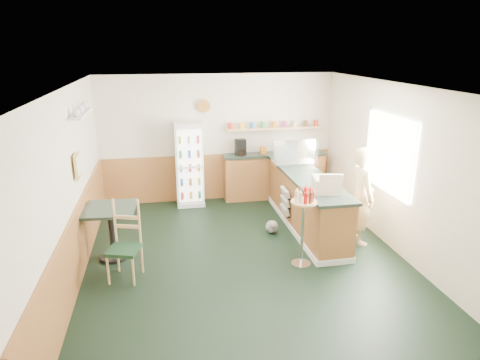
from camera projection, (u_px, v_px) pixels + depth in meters
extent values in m
plane|color=black|center=(246.00, 261.00, 6.76)|extent=(6.00, 6.00, 0.00)
cube|color=beige|center=(218.00, 138.00, 9.17)|extent=(5.00, 0.02, 2.70)
cube|color=beige|center=(68.00, 190.00, 5.91)|extent=(0.02, 6.00, 2.70)
cube|color=beige|center=(400.00, 171.00, 6.79)|extent=(0.02, 6.00, 2.70)
cube|color=white|center=(246.00, 86.00, 5.94)|extent=(5.00, 6.00, 0.02)
cube|color=#AA6C37|center=(219.00, 176.00, 9.39)|extent=(4.98, 0.05, 1.00)
cube|color=#AA6C37|center=(78.00, 245.00, 6.17)|extent=(0.05, 5.98, 1.00)
cube|color=white|center=(389.00, 154.00, 7.01)|extent=(0.06, 1.45, 1.25)
cube|color=gold|center=(77.00, 166.00, 6.32)|extent=(0.03, 0.32, 0.38)
cube|color=white|center=(81.00, 113.00, 6.59)|extent=(0.18, 1.20, 0.03)
cylinder|color=#A26A28|center=(204.00, 106.00, 8.84)|extent=(0.26, 0.04, 0.26)
cube|color=#AA6C37|center=(306.00, 203.00, 7.86)|extent=(0.60, 2.95, 0.95)
cube|color=white|center=(305.00, 225.00, 7.99)|extent=(0.64, 2.97, 0.10)
cube|color=#253229|center=(307.00, 177.00, 7.71)|extent=(0.68, 3.01, 0.05)
cube|color=#AA6C37|center=(274.00, 177.00, 9.45)|extent=(2.20, 0.38, 0.95)
cube|color=#253229|center=(274.00, 154.00, 9.29)|extent=(2.24, 0.42, 0.05)
cube|color=tan|center=(274.00, 128.00, 9.20)|extent=(2.10, 0.22, 0.04)
cube|color=black|center=(240.00, 147.00, 9.10)|extent=(0.22, 0.18, 0.34)
cylinder|color=#B2664C|center=(230.00, 126.00, 9.01)|extent=(0.10, 0.10, 0.12)
cylinder|color=#B2664C|center=(242.00, 125.00, 9.05)|extent=(0.10, 0.10, 0.12)
cylinder|color=#B2664C|center=(252.00, 125.00, 9.09)|extent=(0.10, 0.10, 0.12)
cylinder|color=#B2664C|center=(263.00, 125.00, 9.13)|extent=(0.10, 0.10, 0.12)
cylinder|color=#B2664C|center=(274.00, 124.00, 9.18)|extent=(0.10, 0.10, 0.12)
cylinder|color=#B2664C|center=(285.00, 124.00, 9.22)|extent=(0.10, 0.10, 0.12)
cylinder|color=#B2664C|center=(295.00, 124.00, 9.26)|extent=(0.10, 0.10, 0.12)
cylinder|color=#B2664C|center=(306.00, 123.00, 9.30)|extent=(0.10, 0.10, 0.12)
cylinder|color=#B2664C|center=(316.00, 123.00, 9.34)|extent=(0.10, 0.10, 0.12)
cube|color=white|center=(189.00, 164.00, 8.98)|extent=(0.57, 0.41, 1.74)
cube|color=white|center=(190.00, 166.00, 8.76)|extent=(0.48, 0.02, 1.54)
cube|color=silver|center=(190.00, 167.00, 8.70)|extent=(0.52, 0.02, 1.59)
cube|color=silver|center=(294.00, 163.00, 8.44)|extent=(0.84, 0.44, 0.06)
cube|color=silver|center=(294.00, 151.00, 8.36)|extent=(0.82, 0.42, 0.42)
cube|color=beige|center=(326.00, 185.00, 6.83)|extent=(0.48, 0.50, 0.24)
imported|color=tan|center=(362.00, 196.00, 7.17)|extent=(0.41, 0.56, 1.67)
cylinder|color=silver|center=(301.00, 264.00, 6.65)|extent=(0.30, 0.30, 0.02)
cylinder|color=silver|center=(302.00, 233.00, 6.50)|extent=(0.04, 0.04, 1.02)
cylinder|color=tan|center=(304.00, 202.00, 6.34)|extent=(0.39, 0.39, 0.03)
cylinder|color=red|center=(310.00, 194.00, 6.37)|extent=(0.05, 0.05, 0.17)
cylinder|color=red|center=(306.00, 193.00, 6.42)|extent=(0.05, 0.05, 0.17)
cylinder|color=red|center=(300.00, 193.00, 6.42)|extent=(0.05, 0.05, 0.17)
cylinder|color=red|center=(297.00, 194.00, 6.36)|extent=(0.05, 0.05, 0.17)
cylinder|color=red|center=(297.00, 196.00, 6.29)|extent=(0.05, 0.05, 0.17)
cylinder|color=red|center=(300.00, 198.00, 6.22)|extent=(0.05, 0.05, 0.17)
cylinder|color=red|center=(306.00, 198.00, 6.20)|extent=(0.05, 0.05, 0.17)
cylinder|color=red|center=(311.00, 198.00, 6.23)|extent=(0.05, 0.05, 0.17)
cylinder|color=red|center=(312.00, 196.00, 6.30)|extent=(0.05, 0.05, 0.17)
cube|color=black|center=(286.00, 213.00, 8.00)|extent=(0.05, 0.42, 0.03)
cube|color=silver|center=(285.00, 210.00, 7.98)|extent=(0.09, 0.39, 0.15)
cube|color=black|center=(286.00, 205.00, 7.95)|extent=(0.05, 0.42, 0.03)
cube|color=silver|center=(285.00, 201.00, 7.92)|extent=(0.09, 0.39, 0.15)
cube|color=black|center=(286.00, 196.00, 7.90)|extent=(0.05, 0.42, 0.03)
cube|color=silver|center=(285.00, 192.00, 7.87)|extent=(0.09, 0.39, 0.15)
cylinder|color=black|center=(114.00, 257.00, 6.84)|extent=(0.45, 0.45, 0.04)
cylinder|color=black|center=(112.00, 234.00, 6.72)|extent=(0.09, 0.09, 0.78)
cube|color=#253229|center=(110.00, 209.00, 6.60)|extent=(0.85, 0.85, 0.04)
cube|color=#15301C|center=(124.00, 250.00, 6.11)|extent=(0.54, 0.54, 0.05)
cylinder|color=tan|center=(111.00, 272.00, 5.98)|extent=(0.04, 0.04, 0.45)
cylinder|color=tan|center=(138.00, 270.00, 6.05)|extent=(0.04, 0.04, 0.45)
cylinder|color=tan|center=(113.00, 260.00, 6.33)|extent=(0.04, 0.04, 0.45)
cylinder|color=tan|center=(139.00, 257.00, 6.39)|extent=(0.04, 0.04, 0.45)
cube|color=tan|center=(123.00, 222.00, 6.19)|extent=(0.38, 0.15, 0.70)
sphere|color=gray|center=(272.00, 227.00, 7.74)|extent=(0.23, 0.23, 0.23)
sphere|color=gray|center=(274.00, 224.00, 7.60)|extent=(0.14, 0.14, 0.14)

